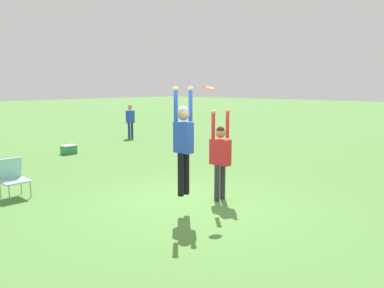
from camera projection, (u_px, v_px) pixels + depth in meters
The scene contains 7 objects.
ground_plane at pixel (195, 203), 8.08m from camera, with size 120.00×120.00×0.00m, color #4C7A38.
person_jumping at pixel (183, 138), 7.24m from camera, with size 0.52×0.37×2.14m.
person_defending at pixel (220, 153), 8.18m from camera, with size 0.62×0.47×2.02m.
frisbee at pixel (209, 87), 7.68m from camera, with size 0.24×0.23×0.10m.
camping_chair_1 at pixel (12, 176), 8.50m from camera, with size 0.58×0.62×0.89m.
person_spectator_near at pixel (130, 118), 18.18m from camera, with size 0.56×0.39×1.62m.
cooler_box at pixel (69, 149), 14.00m from camera, with size 0.50×0.38×0.33m.
Camera 1 is at (-5.91, -5.08, 2.51)m, focal length 35.00 mm.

